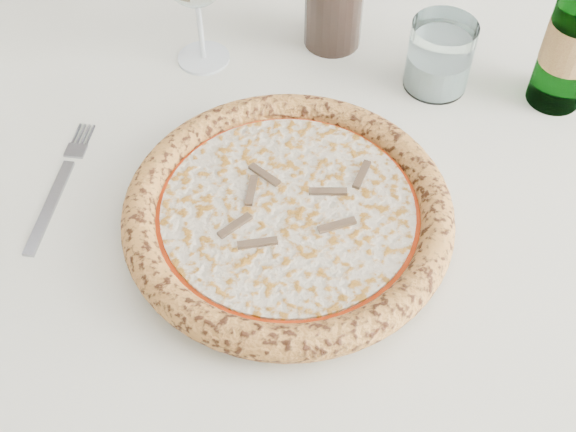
# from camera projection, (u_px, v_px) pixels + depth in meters

# --- Properties ---
(dining_table) EXTENTS (1.52, 0.98, 0.76)m
(dining_table) POSITION_uv_depth(u_px,v_px,m) (300.00, 208.00, 0.90)
(dining_table) COLOR brown
(dining_table) RESTS_ON floor
(plate) EXTENTS (0.29, 0.29, 0.02)m
(plate) POSITION_uv_depth(u_px,v_px,m) (288.00, 223.00, 0.76)
(plate) COLOR white
(plate) RESTS_ON dining_table
(pizza) EXTENTS (0.34, 0.34, 0.04)m
(pizza) POSITION_uv_depth(u_px,v_px,m) (288.00, 212.00, 0.75)
(pizza) COLOR #C98B4A
(pizza) RESTS_ON plate
(fork) EXTENTS (0.02, 0.19, 0.00)m
(fork) POSITION_uv_depth(u_px,v_px,m) (59.00, 188.00, 0.80)
(fork) COLOR gray
(fork) RESTS_ON dining_table
(tumbler) EXTENTS (0.08, 0.08, 0.09)m
(tumbler) POSITION_uv_depth(u_px,v_px,m) (439.00, 60.00, 0.88)
(tumbler) COLOR white
(tumbler) RESTS_ON dining_table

